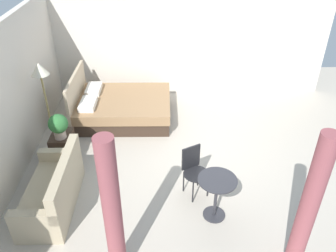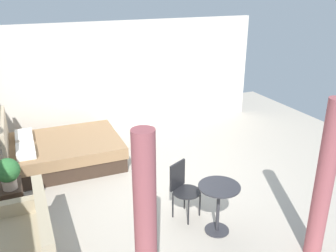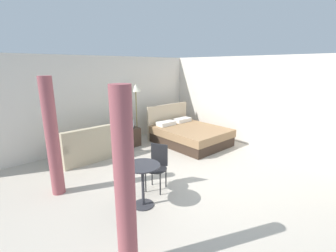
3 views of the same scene
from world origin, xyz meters
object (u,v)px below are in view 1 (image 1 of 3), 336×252
Objects in this scene: couch at (54,192)px; vase at (59,126)px; nightstand at (63,146)px; bed at (121,107)px; potted_plant at (58,125)px; balcony_table at (216,191)px; cafe_chair_near_window at (194,167)px; floor_lamp at (41,76)px.

couch is 1.43m from vase.
couch is 1.26m from nightstand.
bed is 4.46× the size of potted_plant.
balcony_table is at bearing -96.56° from couch.
balcony_table reaches higher than nightstand.
balcony_table is 0.86× the size of cafe_chair_near_window.
floor_lamp reaches higher than couch.
floor_lamp reaches higher than vase.
floor_lamp reaches higher than nightstand.
cafe_chair_near_window is (-2.45, -1.42, 0.24)m from bed.
floor_lamp is (1.72, 0.45, 1.22)m from couch.
nightstand is 2.59m from cafe_chair_near_window.
nightstand is at bearing 67.76° from cafe_chair_near_window.
couch reaches higher than balcony_table.
cafe_chair_near_window reaches higher than balcony_table.
balcony_table is at bearing -121.45° from vase.
couch reaches higher than nightstand.
nightstand is at bearing 146.59° from bed.
nightstand is at bearing 60.02° from balcony_table.
bed is at bearing -36.89° from vase.
vase is (0.22, 0.07, -0.16)m from potted_plant.
potted_plant is 2.11× the size of vase.
potted_plant is 0.64× the size of balcony_table.
couch is 6.97× the size of vase.
floor_lamp is 2.38× the size of balcony_table.
floor_lamp is at bearing 33.03° from nightstand.
floor_lamp is at bearing 55.99° from balcony_table.
floor_lamp reaches higher than potted_plant.
floor_lamp reaches higher than cafe_chair_near_window.
bed reaches higher than nightstand.
floor_lamp is at bearing 61.80° from cafe_chair_near_window.
potted_plant is at bearing -162.03° from vase.
bed is 1.73m from vase.
nightstand is (1.25, 0.15, -0.02)m from couch.
nightstand is 0.55m from potted_plant.
balcony_table is 0.64m from cafe_chair_near_window.
balcony_table is at bearing -124.01° from floor_lamp.
nightstand is 0.73× the size of balcony_table.
bed is at bearing 29.51° from balcony_table.
floor_lamp is at bearing 30.28° from potted_plant.
potted_plant is 2.54m from cafe_chair_near_window.
cafe_chair_near_window is at bearing -110.37° from potted_plant.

